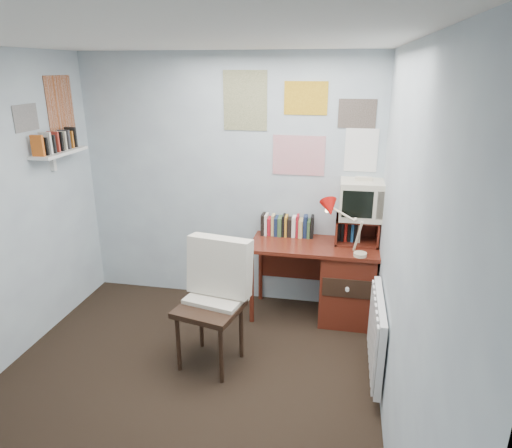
{
  "coord_description": "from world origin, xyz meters",
  "views": [
    {
      "loc": [
        1.13,
        -2.58,
        2.35
      ],
      "look_at": [
        0.43,
        1.01,
        1.09
      ],
      "focal_mm": 32.0,
      "sensor_mm": 36.0,
      "label": 1
    }
  ],
  "objects_px": {
    "desk_lamp": "(362,234)",
    "radiator": "(377,334)",
    "desk": "(341,280)",
    "crt_tv": "(362,197)",
    "wall_shelf": "(59,152)",
    "desk_chair": "(209,309)",
    "tv_riser": "(357,230)"
  },
  "relations": [
    {
      "from": "radiator",
      "to": "wall_shelf",
      "type": "distance_m",
      "value": 3.15
    },
    {
      "from": "wall_shelf",
      "to": "crt_tv",
      "type": "bearing_deg",
      "value": 10.63
    },
    {
      "from": "desk_lamp",
      "to": "crt_tv",
      "type": "relative_size",
      "value": 1.04
    },
    {
      "from": "tv_riser",
      "to": "crt_tv",
      "type": "distance_m",
      "value": 0.32
    },
    {
      "from": "crt_tv",
      "to": "desk",
      "type": "bearing_deg",
      "value": -139.2
    },
    {
      "from": "desk_chair",
      "to": "crt_tv",
      "type": "relative_size",
      "value": 2.5
    },
    {
      "from": "crt_tv",
      "to": "wall_shelf",
      "type": "distance_m",
      "value": 2.79
    },
    {
      "from": "desk",
      "to": "desk_chair",
      "type": "xyz_separation_m",
      "value": [
        -1.03,
        -0.96,
        0.11
      ]
    },
    {
      "from": "desk_lamp",
      "to": "radiator",
      "type": "height_order",
      "value": "desk_lamp"
    },
    {
      "from": "desk",
      "to": "radiator",
      "type": "bearing_deg",
      "value": -72.76
    },
    {
      "from": "crt_tv",
      "to": "wall_shelf",
      "type": "bearing_deg",
      "value": -170.56
    },
    {
      "from": "desk_chair",
      "to": "desk_lamp",
      "type": "xyz_separation_m",
      "value": [
        1.18,
        0.74,
        0.46
      ]
    },
    {
      "from": "tv_riser",
      "to": "crt_tv",
      "type": "height_order",
      "value": "crt_tv"
    },
    {
      "from": "radiator",
      "to": "wall_shelf",
      "type": "bearing_deg",
      "value": 169.11
    },
    {
      "from": "desk_chair",
      "to": "tv_riser",
      "type": "bearing_deg",
      "value": 55.4
    },
    {
      "from": "desk",
      "to": "crt_tv",
      "type": "height_order",
      "value": "crt_tv"
    },
    {
      "from": "tv_riser",
      "to": "desk_lamp",
      "type": "bearing_deg",
      "value": -84.53
    },
    {
      "from": "crt_tv",
      "to": "wall_shelf",
      "type": "relative_size",
      "value": 0.66
    },
    {
      "from": "desk",
      "to": "desk_lamp",
      "type": "xyz_separation_m",
      "value": [
        0.15,
        -0.22,
        0.57
      ]
    },
    {
      "from": "crt_tv",
      "to": "radiator",
      "type": "xyz_separation_m",
      "value": [
        0.14,
        -1.06,
        -0.78
      ]
    },
    {
      "from": "tv_riser",
      "to": "radiator",
      "type": "distance_m",
      "value": 1.15
    },
    {
      "from": "desk_chair",
      "to": "crt_tv",
      "type": "distance_m",
      "value": 1.74
    },
    {
      "from": "desk_lamp",
      "to": "radiator",
      "type": "distance_m",
      "value": 0.91
    },
    {
      "from": "crt_tv",
      "to": "desk_lamp",
      "type": "bearing_deg",
      "value": -90.32
    },
    {
      "from": "crt_tv",
      "to": "tv_riser",
      "type": "bearing_deg",
      "value": -143.93
    },
    {
      "from": "desk",
      "to": "tv_riser",
      "type": "bearing_deg",
      "value": 42.96
    },
    {
      "from": "desk_chair",
      "to": "wall_shelf",
      "type": "xyz_separation_m",
      "value": [
        -1.54,
        0.58,
        1.11
      ]
    },
    {
      "from": "desk",
      "to": "radiator",
      "type": "height_order",
      "value": "desk"
    },
    {
      "from": "desk_chair",
      "to": "tv_riser",
      "type": "xyz_separation_m",
      "value": [
        1.15,
        1.07,
        0.37
      ]
    },
    {
      "from": "desk_lamp",
      "to": "wall_shelf",
      "type": "relative_size",
      "value": 0.69
    },
    {
      "from": "wall_shelf",
      "to": "desk",
      "type": "bearing_deg",
      "value": 8.4
    },
    {
      "from": "tv_riser",
      "to": "radiator",
      "type": "height_order",
      "value": "tv_riser"
    }
  ]
}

